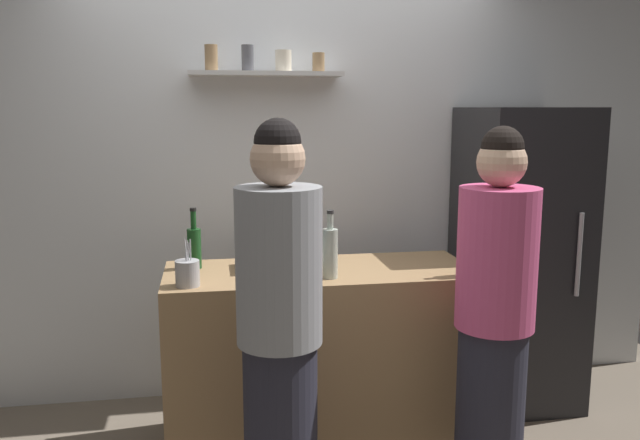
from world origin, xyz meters
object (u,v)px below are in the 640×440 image
object	(u,v)px
refrigerator	(518,257)
wine_bottle_amber_glass	(469,253)
water_bottle_plastic	(301,261)
person_pink_top	(494,319)
baking_pan	(271,264)
wine_bottle_pale_glass	(330,252)
person_grey_hoodie	(280,332)
wine_bottle_green_glass	(194,246)
utensil_holder	(187,273)

from	to	relation	value
refrigerator	wine_bottle_amber_glass	distance (m)	0.79
water_bottle_plastic	person_pink_top	distance (m)	0.90
refrigerator	water_bottle_plastic	bearing A→B (deg)	-160.02
baking_pan	wine_bottle_pale_glass	bearing A→B (deg)	-41.37
refrigerator	person_grey_hoodie	distance (m)	1.77
water_bottle_plastic	person_grey_hoodie	distance (m)	0.53
person_pink_top	wine_bottle_green_glass	bearing A→B (deg)	151.39
baking_pan	wine_bottle_green_glass	world-z (taller)	wine_bottle_green_glass
refrigerator	wine_bottle_amber_glass	size ratio (longest dim) A/B	5.61
refrigerator	utensil_holder	size ratio (longest dim) A/B	7.65
baking_pan	person_grey_hoodie	xyz separation A→B (m)	(-0.03, -0.71, -0.11)
refrigerator	person_pink_top	xyz separation A→B (m)	(-0.55, -0.89, -0.05)
refrigerator	baking_pan	distance (m)	1.48
baking_pan	wine_bottle_green_glass	distance (m)	0.39
refrigerator	wine_bottle_pale_glass	bearing A→B (deg)	-158.10
wine_bottle_pale_glass	water_bottle_plastic	distance (m)	0.15
wine_bottle_amber_glass	person_grey_hoodie	xyz separation A→B (m)	(-0.96, -0.41, -0.20)
utensil_holder	person_grey_hoodie	xyz separation A→B (m)	(0.37, -0.45, -0.14)
wine_bottle_green_glass	person_grey_hoodie	world-z (taller)	person_grey_hoodie
wine_bottle_green_glass	wine_bottle_amber_glass	bearing A→B (deg)	-16.01
wine_bottle_pale_glass	utensil_holder	bearing A→B (deg)	-177.28
water_bottle_plastic	person_grey_hoodie	size ratio (longest dim) A/B	0.12
wine_bottle_green_glass	person_pink_top	bearing A→B (deg)	-28.88
person_pink_top	utensil_holder	bearing A→B (deg)	164.27
utensil_holder	wine_bottle_pale_glass	distance (m)	0.66
wine_bottle_green_glass	wine_bottle_amber_glass	world-z (taller)	wine_bottle_green_glass
water_bottle_plastic	person_pink_top	size ratio (longest dim) A/B	0.12
wine_bottle_pale_glass	person_pink_top	distance (m)	0.80
utensil_holder	person_pink_top	xyz separation A→B (m)	(1.31, -0.38, -0.17)
baking_pan	wine_bottle_amber_glass	size ratio (longest dim) A/B	1.12
wine_bottle_pale_glass	water_bottle_plastic	bearing A→B (deg)	-178.02
wine_bottle_green_glass	wine_bottle_amber_glass	distance (m)	1.35
utensil_holder	wine_bottle_amber_glass	size ratio (longest dim) A/B	0.73
person_grey_hoodie	wine_bottle_green_glass	bearing A→B (deg)	-35.82
refrigerator	wine_bottle_green_glass	size ratio (longest dim) A/B	5.57
wine_bottle_pale_glass	water_bottle_plastic	world-z (taller)	wine_bottle_pale_glass
refrigerator	water_bottle_plastic	distance (m)	1.43
person_pink_top	wine_bottle_pale_glass	bearing A→B (deg)	148.13
refrigerator	water_bottle_plastic	xyz separation A→B (m)	(-1.34, -0.49, 0.15)
water_bottle_plastic	person_pink_top	bearing A→B (deg)	-27.04
water_bottle_plastic	person_grey_hoodie	bearing A→B (deg)	-107.85
water_bottle_plastic	wine_bottle_pale_glass	bearing A→B (deg)	1.98
baking_pan	person_pink_top	xyz separation A→B (m)	(0.91, -0.64, -0.13)
wine_bottle_pale_glass	baking_pan	bearing A→B (deg)	138.63
person_pink_top	water_bottle_plastic	bearing A→B (deg)	153.24
utensil_holder	water_bottle_plastic	distance (m)	0.52
wine_bottle_amber_glass	person_grey_hoodie	size ratio (longest dim) A/B	0.18
utensil_holder	person_grey_hoodie	size ratio (longest dim) A/B	0.13
wine_bottle_pale_glass	person_grey_hoodie	distance (m)	0.60
utensil_holder	wine_bottle_green_glass	xyz separation A→B (m)	(0.03, 0.33, 0.05)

